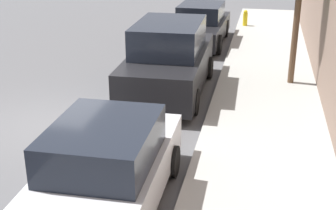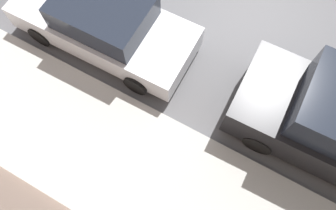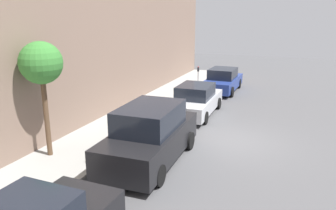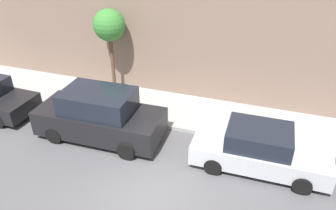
% 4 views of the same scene
% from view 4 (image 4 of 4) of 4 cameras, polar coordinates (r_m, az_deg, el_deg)
% --- Properties ---
extents(ground_plane, '(60.00, 60.00, 0.00)m').
position_cam_4_polar(ground_plane, '(10.64, -3.32, -14.90)').
color(ground_plane, '#515154').
extents(sidewalk, '(2.79, 32.00, 0.15)m').
position_cam_4_polar(sidewalk, '(14.27, 3.91, -1.34)').
color(sidewalk, '#9E9E99').
rests_on(sidewalk, ground_plane).
extents(parked_sedan_second, '(1.92, 4.52, 1.54)m').
position_cam_4_polar(parked_sedan_second, '(11.49, 15.63, -7.42)').
color(parked_sedan_second, '#B7BABF').
rests_on(parked_sedan_second, ground_plane).
extents(parked_suv_third, '(2.08, 4.84, 1.98)m').
position_cam_4_polar(parked_suv_third, '(12.66, -11.79, -1.89)').
color(parked_suv_third, black).
rests_on(parked_suv_third, ground_plane).
extents(street_tree, '(1.40, 1.40, 3.93)m').
position_cam_4_polar(street_tree, '(14.87, -10.19, 13.35)').
color(street_tree, brown).
rests_on(street_tree, sidewalk).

